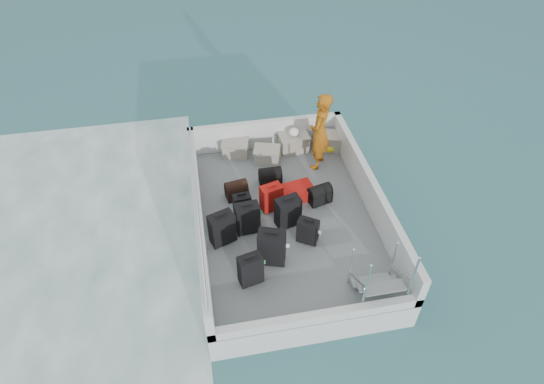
{
  "coord_description": "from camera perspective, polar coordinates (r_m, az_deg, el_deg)",
  "views": [
    {
      "loc": [
        -1.48,
        -6.26,
        7.22
      ],
      "look_at": [
        -0.23,
        0.36,
        1.0
      ],
      "focal_mm": 30.0,
      "sensor_mm": 36.0,
      "label": 1
    }
  ],
  "objects": [
    {
      "name": "ground",
      "position": [
        9.67,
        1.75,
        -5.6
      ],
      "size": [
        160.0,
        160.0,
        0.0
      ],
      "primitive_type": "plane",
      "color": "#16424E",
      "rests_on": "ground"
    },
    {
      "name": "wake_foam",
      "position": [
        10.12,
        -26.26,
        -8.78
      ],
      "size": [
        10.0,
        10.0,
        0.0
      ],
      "primitive_type": "plane",
      "color": "white",
      "rests_on": "ground"
    },
    {
      "name": "ferry_hull",
      "position": [
        9.45,
        1.79,
        -4.39
      ],
      "size": [
        3.6,
        5.0,
        0.6
      ],
      "primitive_type": "cube",
      "color": "silver",
      "rests_on": "ground"
    },
    {
      "name": "deck",
      "position": [
        9.22,
        1.83,
        -3.08
      ],
      "size": [
        3.3,
        4.7,
        0.02
      ],
      "primitive_type": "cube",
      "color": "slate",
      "rests_on": "ferry_hull"
    },
    {
      "name": "deck_fittings",
      "position": [
        8.8,
        4.53,
        -2.51
      ],
      "size": [
        3.6,
        5.0,
        0.9
      ],
      "color": "silver",
      "rests_on": "deck"
    },
    {
      "name": "suitcase_0",
      "position": [
        7.92,
        -2.71,
        -9.73
      ],
      "size": [
        0.46,
        0.32,
        0.64
      ],
      "primitive_type": "cube",
      "rotation": [
        0.0,
        0.0,
        0.23
      ],
      "color": "black",
      "rests_on": "deck"
    },
    {
      "name": "suitcase_1",
      "position": [
        8.54,
        -6.28,
        -4.62
      ],
      "size": [
        0.53,
        0.41,
        0.7
      ],
      "primitive_type": "cube",
      "rotation": [
        0.0,
        0.0,
        0.35
      ],
      "color": "black",
      "rests_on": "deck"
    },
    {
      "name": "suitcase_2",
      "position": [
        9.09,
        -3.75,
        -1.66
      ],
      "size": [
        0.36,
        0.24,
        0.5
      ],
      "primitive_type": "cube",
      "rotation": [
        0.0,
        0.0,
        0.09
      ],
      "color": "black",
      "rests_on": "deck"
    },
    {
      "name": "suitcase_3",
      "position": [
        8.16,
        -0.03,
        -6.99
      ],
      "size": [
        0.55,
        0.42,
        0.74
      ],
      "primitive_type": "cube",
      "rotation": [
        0.0,
        0.0,
        -0.31
      ],
      "color": "black",
      "rests_on": "deck"
    },
    {
      "name": "suitcase_4",
      "position": [
        8.71,
        -3.1,
        -3.33
      ],
      "size": [
        0.47,
        0.3,
        0.67
      ],
      "primitive_type": "cube",
      "rotation": [
        0.0,
        0.0,
        0.07
      ],
      "color": "black",
      "rests_on": "deck"
    },
    {
      "name": "suitcase_5",
      "position": [
        9.16,
        -0.09,
        -0.74
      ],
      "size": [
        0.48,
        0.36,
        0.59
      ],
      "primitive_type": "cube",
      "rotation": [
        0.0,
        0.0,
        0.28
      ],
      "color": "#A1130C",
      "rests_on": "deck"
    },
    {
      "name": "suitcase_6",
      "position": [
        8.59,
        4.51,
        -4.94
      ],
      "size": [
        0.45,
        0.4,
        0.54
      ],
      "primitive_type": "cube",
      "rotation": [
        0.0,
        0.0,
        -0.56
      ],
      "color": "black",
      "rests_on": "deck"
    },
    {
      "name": "suitcase_7",
      "position": [
        8.83,
        2.01,
        -2.52
      ],
      "size": [
        0.53,
        0.39,
        0.66
      ],
      "primitive_type": "cube",
      "rotation": [
        0.0,
        0.0,
        0.27
      ],
      "color": "black",
      "rests_on": "deck"
    },
    {
      "name": "suitcase_8",
      "position": [
        9.53,
        3.11,
        -0.04
      ],
      "size": [
        0.76,
        0.57,
        0.27
      ],
      "primitive_type": "cube",
      "rotation": [
        0.0,
        0.0,
        1.75
      ],
      "color": "#A1130C",
      "rests_on": "deck"
    },
    {
      "name": "duffel_0",
      "position": [
        9.54,
        -4.47,
        0.11
      ],
      "size": [
        0.5,
        0.37,
        0.32
      ],
      "primitive_type": null,
      "rotation": [
        0.0,
        0.0,
        0.17
      ],
      "color": "black",
      "rests_on": "deck"
    },
    {
      "name": "duffel_1",
      "position": [
        9.83,
        -0.21,
        1.79
      ],
      "size": [
        0.48,
        0.3,
        0.32
      ],
      "primitive_type": null,
      "rotation": [
        0.0,
        0.0,
        0.01
      ],
      "color": "black",
      "rests_on": "deck"
    },
    {
      "name": "duffel_2",
      "position": [
        9.46,
        6.0,
        -0.43
      ],
      "size": [
        0.53,
        0.41,
        0.32
      ],
      "primitive_type": null,
      "rotation": [
        0.0,
        0.0,
        0.26
      ],
      "color": "black",
      "rests_on": "deck"
    },
    {
      "name": "crate_0",
      "position": [
        10.65,
        -4.63,
        5.45
      ],
      "size": [
        0.65,
        0.51,
        0.35
      ],
      "primitive_type": "cube",
      "rotation": [
        0.0,
        0.0,
        -0.21
      ],
      "color": "#9C9488",
      "rests_on": "deck"
    },
    {
      "name": "crate_1",
      "position": [
        10.43,
        -0.63,
        4.63
      ],
      "size": [
        0.63,
        0.51,
        0.33
      ],
      "primitive_type": "cube",
      "rotation": [
        0.0,
        0.0,
        -0.27
      ],
      "color": "#9C9488",
      "rests_on": "deck"
    },
    {
      "name": "crate_2",
      "position": [
        10.76,
        2.72,
        6.16
      ],
      "size": [
        0.68,
        0.49,
        0.39
      ],
      "primitive_type": "cube",
      "rotation": [
        0.0,
        0.0,
        0.08
      ],
      "color": "#9C9488",
      "rests_on": "deck"
    },
    {
      "name": "crate_3",
      "position": [
        10.89,
        7.12,
        6.29
      ],
      "size": [
        0.7,
        0.56,
        0.37
      ],
      "primitive_type": "cube",
      "rotation": [
        0.0,
        0.0,
        -0.25
      ],
      "color": "#9C9488",
      "rests_on": "deck"
    },
    {
      "name": "yellow_bag",
      "position": [
        10.84,
        7.28,
        5.56
      ],
      "size": [
        0.28,
        0.26,
        0.22
      ],
      "primitive_type": "ellipsoid",
      "color": "yellow",
      "rests_on": "deck"
    },
    {
      "name": "white_bag",
      "position": [
        10.6,
        2.77,
        7.39
      ],
      "size": [
        0.24,
        0.24,
        0.18
      ],
      "primitive_type": "ellipsoid",
      "color": "white",
      "rests_on": "crate_2"
    },
    {
      "name": "passenger",
      "position": [
        9.94,
        6.03,
        7.52
      ],
      "size": [
        0.71,
        0.8,
        1.81
      ],
      "primitive_type": "imported",
      "rotation": [
        0.0,
        0.0,
        -2.11
      ],
      "color": "orange",
      "rests_on": "deck"
    }
  ]
}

